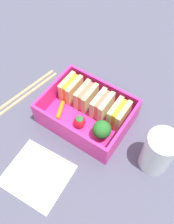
# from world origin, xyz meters

# --- Properties ---
(ground_plane) EXTENTS (1.20, 1.20, 0.02)m
(ground_plane) POSITION_xyz_m (0.00, 0.00, -0.01)
(ground_plane) COLOR #514F65
(bento_tray) EXTENTS (0.18, 0.14, 0.01)m
(bento_tray) POSITION_xyz_m (0.00, 0.00, 0.01)
(bento_tray) COLOR #E92D8E
(bento_tray) RESTS_ON ground_plane
(bento_rim) EXTENTS (0.18, 0.14, 0.05)m
(bento_rim) POSITION_xyz_m (0.00, 0.00, 0.04)
(bento_rim) COLOR #E92D8E
(bento_rim) RESTS_ON bento_tray
(sandwich_left) EXTENTS (0.03, 0.05, 0.05)m
(sandwich_left) POSITION_xyz_m (-0.06, 0.03, 0.04)
(sandwich_left) COLOR #E4B77B
(sandwich_left) RESTS_ON bento_tray
(sandwich_center_left) EXTENTS (0.03, 0.05, 0.05)m
(sandwich_center_left) POSITION_xyz_m (-0.02, 0.03, 0.04)
(sandwich_center_left) COLOR #D5B482
(sandwich_center_left) RESTS_ON bento_tray
(sandwich_center) EXTENTS (0.03, 0.05, 0.05)m
(sandwich_center) POSITION_xyz_m (0.02, 0.03, 0.04)
(sandwich_center) COLOR beige
(sandwich_center) RESTS_ON bento_tray
(sandwich_center_right) EXTENTS (0.03, 0.05, 0.05)m
(sandwich_center_right) POSITION_xyz_m (0.06, 0.03, 0.04)
(sandwich_center_right) COLOR #D8C07E
(sandwich_center_right) RESTS_ON bento_tray
(carrot_stick_far_left) EXTENTS (0.03, 0.05, 0.01)m
(carrot_stick_far_left) POSITION_xyz_m (-0.05, -0.02, 0.02)
(carrot_stick_far_left) COLOR orange
(carrot_stick_far_left) RESTS_ON bento_tray
(strawberry_far_left) EXTENTS (0.02, 0.02, 0.03)m
(strawberry_far_left) POSITION_xyz_m (0.00, -0.03, 0.03)
(strawberry_far_left) COLOR red
(strawberry_far_left) RESTS_ON bento_tray
(broccoli_floret) EXTENTS (0.04, 0.04, 0.05)m
(broccoli_floret) POSITION_xyz_m (0.05, -0.03, 0.04)
(broccoli_floret) COLOR #8EC16F
(broccoli_floret) RESTS_ON bento_tray
(chopstick_pair) EXTENTS (0.05, 0.19, 0.01)m
(chopstick_pair) POSITION_xyz_m (-0.16, -0.02, 0.00)
(chopstick_pair) COLOR tan
(chopstick_pair) RESTS_ON ground_plane
(drinking_glass) EXTENTS (0.06, 0.06, 0.09)m
(drinking_glass) POSITION_xyz_m (0.16, -0.01, 0.05)
(drinking_glass) COLOR white
(drinking_glass) RESTS_ON ground_plane
(folded_napkin) EXTENTS (0.12, 0.11, 0.00)m
(folded_napkin) POSITION_xyz_m (-0.01, -0.16, 0.00)
(folded_napkin) COLOR white
(folded_napkin) RESTS_ON ground_plane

